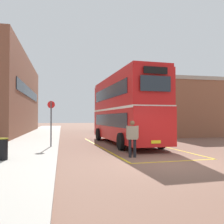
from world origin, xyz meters
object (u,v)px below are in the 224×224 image
at_px(double_decker_bus, 125,109).
at_px(bus_stop_sign, 51,119).
at_px(pedestrian_boarding, 132,136).
at_px(single_deck_bus, 113,120).
at_px(litter_bin, 2,149).

relative_size(double_decker_bus, bus_stop_sign, 3.82).
distance_m(double_decker_bus, bus_stop_sign, 5.36).
relative_size(pedestrian_boarding, bus_stop_sign, 0.63).
bearing_deg(single_deck_bus, double_decker_bus, -98.99).
bearing_deg(double_decker_bus, single_deck_bus, 81.01).
bearing_deg(double_decker_bus, pedestrian_boarding, -101.18).
distance_m(pedestrian_boarding, litter_bin, 5.63).
bearing_deg(litter_bin, bus_stop_sign, 68.49).
bearing_deg(pedestrian_boarding, bus_stop_sign, 133.81).
bearing_deg(litter_bin, single_deck_bus, 66.77).
distance_m(single_deck_bus, bus_stop_sign, 18.47).
bearing_deg(pedestrian_boarding, double_decker_bus, 78.82).
bearing_deg(single_deck_bus, bus_stop_sign, -113.67).
bearing_deg(bus_stop_sign, litter_bin, -111.51).
height_order(single_deck_bus, litter_bin, single_deck_bus).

